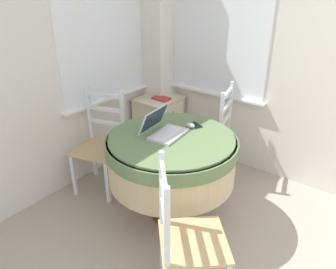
{
  "coord_description": "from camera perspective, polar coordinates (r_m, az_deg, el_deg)",
  "views": [
    {
      "loc": [
        -1.13,
        0.26,
        1.93
      ],
      "look_at": [
        0.9,
        1.81,
        0.69
      ],
      "focal_mm": 35.0,
      "sensor_mm": 36.0,
      "label": 1
    }
  ],
  "objects": [
    {
      "name": "corner_room_shell",
      "position": [
        2.74,
        3.63,
        12.12
      ],
      "size": [
        4.2,
        4.63,
        2.55
      ],
      "color": "silver",
      "rests_on": "ground_plane"
    },
    {
      "name": "round_dining_table",
      "position": [
        2.69,
        0.61,
        -3.71
      ],
      "size": [
        1.07,
        1.07,
        0.78
      ],
      "color": "#4C3D2D",
      "rests_on": "ground_plane"
    },
    {
      "name": "laptop",
      "position": [
        2.63,
        -0.84,
        0.99
      ],
      "size": [
        0.36,
        0.32,
        0.21
      ],
      "color": "silver",
      "rests_on": "round_dining_table"
    },
    {
      "name": "computer_mouse",
      "position": [
        2.75,
        3.91,
        1.59
      ],
      "size": [
        0.05,
        0.08,
        0.04
      ],
      "color": "silver",
      "rests_on": "round_dining_table"
    },
    {
      "name": "cell_phone",
      "position": [
        2.81,
        4.88,
        1.68
      ],
      "size": [
        0.1,
        0.13,
        0.01
      ],
      "color": "black",
      "rests_on": "round_dining_table"
    },
    {
      "name": "dining_chair_near_back_window",
      "position": [
        3.22,
        -11.57,
        -1.81
      ],
      "size": [
        0.52,
        0.52,
        0.99
      ],
      "color": "tan",
      "rests_on": "ground_plane"
    },
    {
      "name": "dining_chair_near_right_window",
      "position": [
        3.39,
        7.53,
        0.04
      ],
      "size": [
        0.51,
        0.51,
        0.99
      ],
      "color": "tan",
      "rests_on": "ground_plane"
    },
    {
      "name": "dining_chair_camera_near",
      "position": [
        2.13,
        3.12,
        -17.7
      ],
      "size": [
        0.59,
        0.59,
        0.99
      ],
      "color": "tan",
      "rests_on": "ground_plane"
    },
    {
      "name": "corner_cabinet",
      "position": [
        3.93,
        -1.61,
        1.88
      ],
      "size": [
        0.5,
        0.44,
        0.66
      ],
      "color": "beige",
      "rests_on": "ground_plane"
    },
    {
      "name": "book_on_cabinet",
      "position": [
        3.74,
        -1.18,
        6.29
      ],
      "size": [
        0.13,
        0.2,
        0.02
      ],
      "color": "#BC3338",
      "rests_on": "corner_cabinet"
    }
  ]
}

